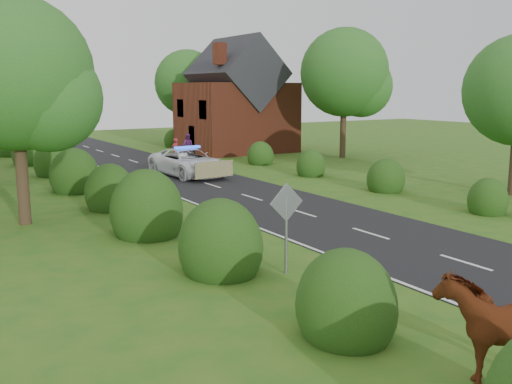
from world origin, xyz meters
TOP-DOWN VIEW (x-y plane):
  - ground at (0.00, 0.00)m, footprint 120.00×120.00m
  - road at (0.00, 15.00)m, footprint 6.00×70.00m
  - road_markings at (-1.60, 12.93)m, footprint 4.96×70.00m
  - hedgerow_left at (-6.51, 11.69)m, footprint 2.75×50.41m
  - hedgerow_right at (6.60, 11.21)m, footprint 2.10×45.78m
  - tree_left_a at (-9.75, 11.86)m, footprint 5.74×5.60m
  - tree_right_b at (14.29, 21.84)m, footprint 6.56×6.40m
  - tree_right_c at (9.27, 37.85)m, footprint 6.15×6.00m
  - road_sign at (-5.00, 2.00)m, footprint 1.06×0.08m
  - house at (9.49, 30.00)m, footprint 8.00×7.40m
  - cow at (-5.15, -4.65)m, footprint 2.56×1.86m
  - police_van at (0.35, 19.72)m, footprint 3.08×6.01m
  - pedestrian_red at (2.31, 25.92)m, footprint 0.70×0.57m
  - pedestrian_purple at (4.30, 28.19)m, footprint 1.08×1.05m

SIDE VIEW (x-z plane):
  - ground at x=0.00m, z-range 0.00..0.00m
  - road at x=0.00m, z-range 0.00..0.02m
  - road_markings at x=-1.60m, z-range 0.02..0.03m
  - hedgerow_right at x=6.60m, z-range -0.50..1.60m
  - hedgerow_left at x=-6.51m, z-range -0.75..2.25m
  - police_van at x=0.35m, z-range -0.07..1.68m
  - cow at x=-5.15m, z-range 0.00..1.63m
  - pedestrian_red at x=2.31m, z-range 0.00..1.67m
  - pedestrian_purple at x=4.30m, z-range 0.00..1.75m
  - road_sign at x=-5.00m, z-range 0.39..2.92m
  - house at x=9.49m, z-range -0.80..8.37m
  - tree_left_a at x=-9.75m, z-range 1.15..9.53m
  - tree_right_c at x=9.27m, z-range 1.05..9.63m
  - tree_right_b at x=14.29m, z-range 1.24..10.64m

